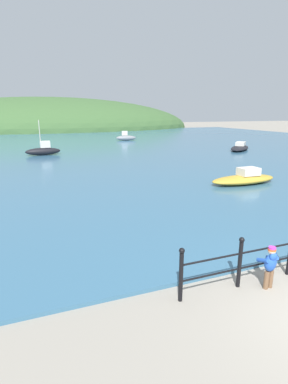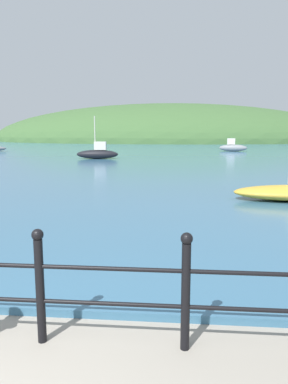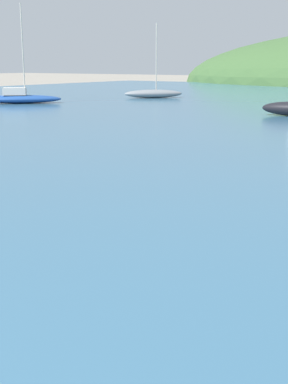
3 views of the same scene
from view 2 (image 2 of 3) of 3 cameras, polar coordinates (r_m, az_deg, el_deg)
name	(u,v)px [view 2 (image 2 of 3)]	position (r m, az deg, el deg)	size (l,w,h in m)	color
water	(157,154)	(34.10, 1.93, 5.87)	(80.00, 60.00, 0.10)	#386684
far_hillside	(168,141)	(73.16, 3.70, 7.72)	(68.40, 37.62, 14.20)	#3D6033
iron_railing	(40,283)	(4.04, -15.60, -13.20)	(6.01, 0.12, 1.21)	black
boat_white_sailboat	(98,153)	(27.41, -7.07, 5.89)	(3.05, 1.07, 3.06)	black
boat_green_fishing	(233,147)	(37.88, 13.39, 6.67)	(2.76, 1.19, 1.25)	gray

